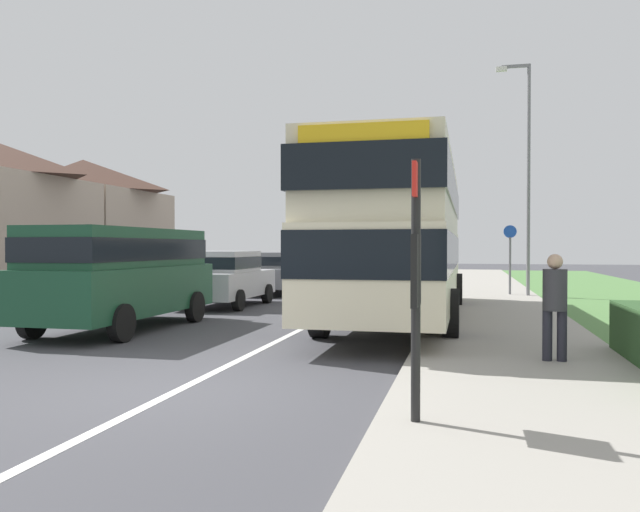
% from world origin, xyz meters
% --- Properties ---
extents(ground_plane, '(120.00, 120.00, 0.00)m').
position_xyz_m(ground_plane, '(0.00, 0.00, 0.00)').
color(ground_plane, '#424247').
extents(lane_marking_centre, '(0.14, 60.00, 0.01)m').
position_xyz_m(lane_marking_centre, '(0.00, 8.00, 0.00)').
color(lane_marking_centre, silver).
rests_on(lane_marking_centre, ground_plane).
extents(pavement_near_side, '(3.20, 68.00, 0.12)m').
position_xyz_m(pavement_near_side, '(4.20, 6.00, 0.06)').
color(pavement_near_side, '#9E998E').
rests_on(pavement_near_side, ground_plane).
extents(double_decker_bus, '(2.80, 11.53, 3.70)m').
position_xyz_m(double_decker_bus, '(1.92, 7.93, 2.14)').
color(double_decker_bus, beige).
rests_on(double_decker_bus, ground_plane).
extents(parked_van_dark_green, '(2.11, 5.23, 2.16)m').
position_xyz_m(parked_van_dark_green, '(-3.72, 4.96, 1.29)').
color(parked_van_dark_green, '#19472D').
rests_on(parked_van_dark_green, ground_plane).
extents(parked_car_silver, '(1.99, 4.12, 1.64)m').
position_xyz_m(parked_car_silver, '(-3.56, 10.40, 0.90)').
color(parked_car_silver, '#B7B7BC').
rests_on(parked_car_silver, ground_plane).
extents(parked_car_grey, '(1.99, 4.35, 1.57)m').
position_xyz_m(parked_car_grey, '(-3.53, 15.52, 0.87)').
color(parked_car_grey, slate).
rests_on(parked_car_grey, ground_plane).
extents(parked_car_white, '(1.94, 3.91, 1.62)m').
position_xyz_m(parked_car_white, '(-3.66, 20.80, 0.89)').
color(parked_car_white, silver).
rests_on(parked_car_white, ground_plane).
extents(pedestrian_at_stop, '(0.34, 0.34, 1.67)m').
position_xyz_m(pedestrian_at_stop, '(4.70, 2.45, 0.98)').
color(pedestrian_at_stop, '#23232D').
rests_on(pedestrian_at_stop, ground_plane).
extents(bus_stop_sign, '(0.09, 0.52, 2.60)m').
position_xyz_m(bus_stop_sign, '(3.00, -1.19, 1.54)').
color(bus_stop_sign, black).
rests_on(bus_stop_sign, ground_plane).
extents(cycle_route_sign, '(0.44, 0.08, 2.52)m').
position_xyz_m(cycle_route_sign, '(4.90, 15.69, 1.43)').
color(cycle_route_sign, slate).
rests_on(cycle_route_sign, ground_plane).
extents(street_lamp_mid, '(1.14, 0.20, 7.96)m').
position_xyz_m(street_lamp_mid, '(5.37, 15.32, 4.53)').
color(street_lamp_mid, slate).
rests_on(street_lamp_mid, ground_plane).
extents(house_terrace_far_side, '(6.85, 13.80, 6.24)m').
position_xyz_m(house_terrace_far_side, '(-15.78, 18.19, 3.12)').
color(house_terrace_far_side, tan).
rests_on(house_terrace_far_side, ground_plane).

